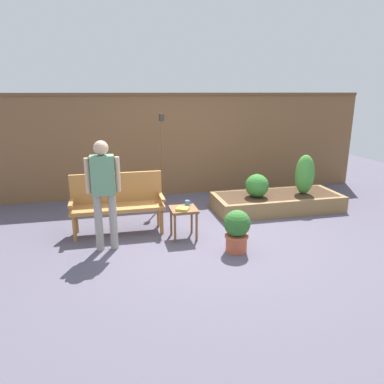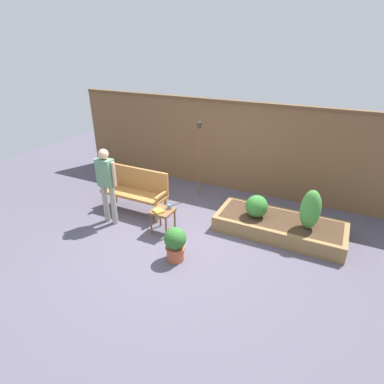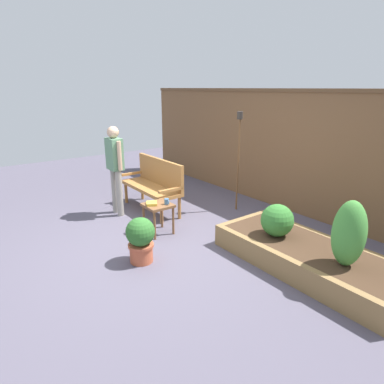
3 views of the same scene
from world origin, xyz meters
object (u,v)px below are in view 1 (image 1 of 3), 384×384
Objects in this scene: garden_bench at (117,199)px; cup_on_table at (188,203)px; potted_boxwood at (237,229)px; person_by_bench at (103,186)px; book_on_table at (183,209)px; shrub_near_bench at (257,186)px; shrub_far_corner at (305,175)px; tiki_torch at (162,144)px; side_table at (184,213)px.

cup_on_table is at bearing -21.53° from garden_bench.
person_by_bench is (-1.78, 0.49, 0.60)m from potted_boxwood.
garden_bench is at bearing 74.42° from person_by_bench.
book_on_table is 0.41× the size of shrub_near_bench.
potted_boxwood is 0.81× the size of shrub_far_corner.
book_on_table is at bearing -121.16° from cup_on_table.
tiki_torch reaches higher than person_by_bench.
potted_boxwood reaches higher than cup_on_table.
book_on_table is 1.86m from shrub_near_bench.
tiki_torch is at bearing 106.07° from potted_boxwood.
garden_bench is 3.00× the size of side_table.
tiki_torch is (-0.05, 1.71, 0.82)m from side_table.
cup_on_table is 1.76m from tiki_torch.
cup_on_table is at bearing -152.52° from shrub_near_bench.
side_table is at bearing -160.87° from shrub_far_corner.
potted_boxwood is (0.66, -0.55, -0.17)m from book_on_table.
tiki_torch is (-0.68, 2.36, 0.88)m from potted_boxwood.
potted_boxwood is at bearing -36.14° from garden_bench.
side_table is at bearing -88.24° from tiki_torch.
shrub_far_corner is at bearing -18.08° from tiki_torch.
potted_boxwood is at bearing -141.34° from shrub_far_corner.
cup_on_table is 0.14× the size of shrub_far_corner.
cup_on_table reaches higher than side_table.
cup_on_table is 0.25× the size of shrub_near_bench.
tiki_torch is at bearing 118.58° from book_on_table.
tiki_torch is (-0.02, 1.80, 0.71)m from book_on_table.
cup_on_table is 1.33m from person_by_bench.
shrub_near_bench is at bearing -27.47° from tiki_torch.
potted_boxwood is 0.39× the size of person_by_bench.
potted_boxwood is (0.54, -0.75, -0.19)m from cup_on_table.
cup_on_table is 0.06× the size of tiki_torch.
cup_on_table is at bearing 50.87° from side_table.
garden_bench is 2.55m from shrub_near_bench.
person_by_bench is at bearing -164.46° from shrub_far_corner.
book_on_table is 0.23× the size of shrub_far_corner.
cup_on_table is at bearing -162.48° from shrub_far_corner.
potted_boxwood is at bearing -54.13° from cup_on_table.
person_by_bench is at bearing -168.46° from cup_on_table.
garden_bench reaches higher than side_table.
book_on_table is at bearing 140.02° from potted_boxwood.
shrub_far_corner reaches higher than garden_bench.
tiki_torch is 2.18m from person_by_bench.
garden_bench is 1.11m from book_on_table.
potted_boxwood is 2.45m from shrub_far_corner.
person_by_bench reaches higher than book_on_table.
book_on_table is 0.11× the size of person_by_bench.
shrub_far_corner is at bearing 17.52° from cup_on_table.
side_table is 0.31× the size of person_by_bench.
shrub_far_corner is 2.76m from tiki_torch.
cup_on_table is (0.09, 0.11, 0.13)m from side_table.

